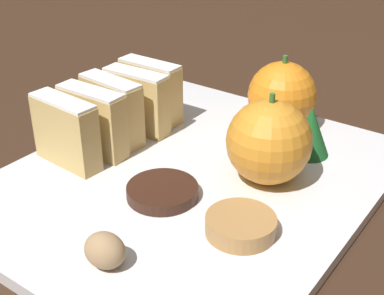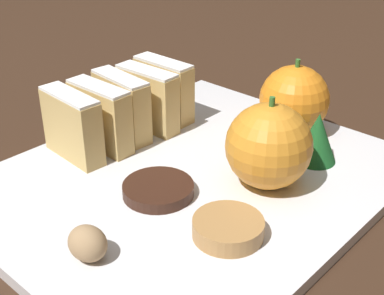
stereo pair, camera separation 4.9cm
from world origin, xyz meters
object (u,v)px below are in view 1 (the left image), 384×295
chocolate_cookie (161,191)px  walnut (105,250)px  orange_near (282,96)px  orange_far (269,142)px

chocolate_cookie → walnut: bearing=-75.8°
walnut → orange_near: bearing=91.0°
orange_near → orange_far: orange_far is taller
orange_near → walnut: size_ratio=2.51×
orange_far → walnut: size_ratio=2.63×
orange_near → orange_far: (0.04, -0.11, 0.00)m
walnut → chocolate_cookie: walnut is taller
orange_near → walnut: 0.28m
orange_near → chocolate_cookie: orange_near is taller
walnut → chocolate_cookie: (-0.02, 0.10, -0.01)m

